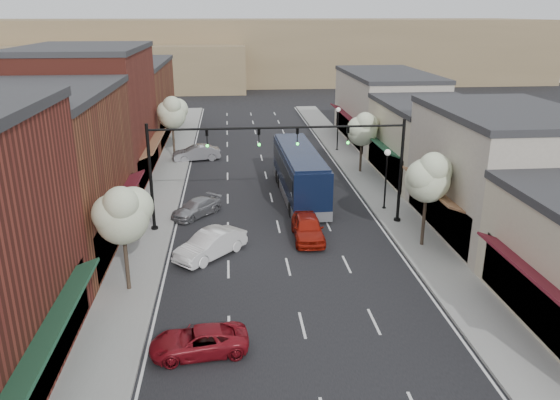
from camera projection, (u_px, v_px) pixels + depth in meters
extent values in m
plane|color=black|center=(292.00, 284.00, 28.35)|extent=(160.00, 160.00, 0.00)
cube|color=gray|center=(166.00, 182.00, 44.99)|extent=(2.80, 73.00, 0.15)
cube|color=gray|center=(365.00, 177.00, 46.48)|extent=(2.80, 73.00, 0.15)
cube|color=gray|center=(183.00, 182.00, 45.12)|extent=(0.25, 73.00, 0.17)
cube|color=gray|center=(349.00, 177.00, 46.35)|extent=(0.25, 73.00, 0.17)
cube|color=black|center=(37.00, 361.00, 19.41)|extent=(0.60, 11.90, 2.60)
cube|color=#1C472F|center=(54.00, 324.00, 18.99)|extent=(1.07, 9.80, 0.49)
cube|color=brown|center=(33.00, 175.00, 31.27)|extent=(9.00, 14.00, 9.00)
cube|color=#2D2D30|center=(21.00, 93.00, 29.73)|extent=(9.20, 14.10, 0.40)
cube|color=black|center=(113.00, 220.00, 32.58)|extent=(0.60, 11.90, 2.60)
cube|color=#56131D|center=(125.00, 196.00, 32.16)|extent=(1.07, 9.80, 0.49)
cube|color=maroon|center=(89.00, 118.00, 44.20)|extent=(9.00, 14.00, 10.50)
cube|color=#2D2D30|center=(81.00, 48.00, 42.42)|extent=(9.20, 14.10, 0.40)
cube|color=black|center=(146.00, 160.00, 45.76)|extent=(0.60, 11.90, 2.60)
cube|color=#8C603F|center=(154.00, 143.00, 45.34)|extent=(1.07, 9.80, 0.49)
cube|color=brown|center=(125.00, 102.00, 59.66)|extent=(9.00, 18.00, 8.00)
cube|color=#2D2D30|center=(122.00, 63.00, 58.29)|extent=(9.20, 18.10, 0.40)
cube|color=black|center=(166.00, 124.00, 60.82)|extent=(0.60, 15.30, 2.60)
cube|color=#1C472F|center=(172.00, 110.00, 60.40)|extent=(1.07, 12.60, 0.49)
cube|color=black|center=(545.00, 306.00, 23.07)|extent=(0.60, 10.20, 2.60)
cube|color=#56131D|center=(533.00, 275.00, 22.51)|extent=(1.07, 8.40, 0.49)
cube|color=#B3A899|center=(501.00, 175.00, 33.99)|extent=(8.00, 12.00, 7.50)
cube|color=#2D2D30|center=(510.00, 112.00, 32.70)|extent=(8.20, 12.10, 0.40)
cube|color=black|center=(440.00, 209.00, 34.36)|extent=(0.60, 10.20, 2.60)
cube|color=#8C603F|center=(430.00, 187.00, 33.80)|extent=(1.07, 8.40, 0.49)
cube|color=#C3B89B|center=(432.00, 143.00, 45.53)|extent=(8.00, 12.00, 6.00)
cube|color=#2D2D30|center=(435.00, 105.00, 44.48)|extent=(8.20, 12.10, 0.40)
cube|color=black|center=(387.00, 161.00, 45.66)|extent=(0.60, 10.20, 2.60)
cube|color=#1C472F|center=(379.00, 143.00, 45.10)|extent=(1.07, 8.40, 0.49)
cube|color=#B3A899|center=(386.00, 109.00, 58.54)|extent=(8.00, 16.00, 7.00)
cube|color=#2D2D30|center=(388.00, 74.00, 57.33)|extent=(8.20, 16.10, 0.40)
cube|color=black|center=(351.00, 127.00, 58.83)|extent=(0.60, 13.60, 2.60)
cube|color=#56131D|center=(345.00, 114.00, 58.27)|extent=(1.07, 11.20, 0.49)
cube|color=#7A6647|center=(242.00, 50.00, 111.09)|extent=(120.00, 30.00, 12.00)
cube|color=#7A6647|center=(105.00, 67.00, 98.25)|extent=(50.00, 20.00, 8.00)
cylinder|color=black|center=(397.00, 220.00, 36.53)|extent=(0.44, 0.44, 0.30)
cylinder|color=black|center=(401.00, 172.00, 35.44)|extent=(0.20, 0.20, 7.00)
cylinder|color=black|center=(342.00, 126.00, 34.08)|extent=(8.00, 0.14, 0.14)
imported|color=black|center=(348.00, 136.00, 34.31)|extent=(0.18, 0.46, 1.10)
sphere|color=#19E533|center=(348.00, 143.00, 34.33)|extent=(0.18, 0.18, 0.18)
imported|color=black|center=(297.00, 137.00, 34.03)|extent=(0.18, 0.46, 1.10)
sphere|color=#19E533|center=(297.00, 144.00, 34.05)|extent=(0.18, 0.18, 0.18)
cylinder|color=black|center=(155.00, 229.00, 35.12)|extent=(0.44, 0.44, 0.30)
cylinder|color=black|center=(151.00, 179.00, 34.03)|extent=(0.20, 0.20, 7.00)
cylinder|color=black|center=(213.00, 129.00, 33.37)|extent=(8.00, 0.14, 0.14)
imported|color=black|center=(207.00, 139.00, 33.53)|extent=(0.18, 0.46, 1.10)
sphere|color=#19E533|center=(207.00, 146.00, 33.56)|extent=(0.18, 0.18, 0.18)
imported|color=black|center=(259.00, 138.00, 33.81)|extent=(0.18, 0.46, 1.10)
sphere|color=#19E533|center=(259.00, 145.00, 33.84)|extent=(0.18, 0.18, 0.18)
cylinder|color=#47382B|center=(424.00, 218.00, 32.24)|extent=(0.20, 0.20, 3.71)
sphere|color=beige|center=(427.00, 180.00, 31.48)|extent=(2.60, 2.60, 2.60)
sphere|color=beige|center=(435.00, 171.00, 31.66)|extent=(2.00, 2.00, 2.00)
sphere|color=beige|center=(423.00, 176.00, 31.05)|extent=(1.90, 1.90, 1.90)
sphere|color=beige|center=(434.00, 167.00, 30.72)|extent=(1.70, 1.70, 1.70)
cylinder|color=#47382B|center=(361.00, 154.00, 47.36)|extent=(0.20, 0.20, 3.33)
sphere|color=beige|center=(362.00, 131.00, 46.68)|extent=(2.60, 2.60, 2.60)
sphere|color=beige|center=(367.00, 125.00, 46.87)|extent=(2.00, 2.00, 2.00)
sphere|color=beige|center=(358.00, 128.00, 46.26)|extent=(1.90, 1.90, 1.90)
sphere|color=beige|center=(365.00, 122.00, 45.95)|extent=(1.70, 1.70, 1.70)
cylinder|color=#47382B|center=(126.00, 259.00, 27.04)|extent=(0.20, 0.20, 3.52)
sphere|color=beige|center=(122.00, 218.00, 26.32)|extent=(2.60, 2.60, 2.60)
sphere|color=beige|center=(133.00, 207.00, 26.51)|extent=(2.00, 2.00, 2.00)
sphere|color=beige|center=(112.00, 214.00, 25.90)|extent=(1.90, 1.90, 1.90)
sphere|color=beige|center=(121.00, 204.00, 25.58)|extent=(1.70, 1.70, 1.70)
cylinder|color=#47382B|center=(174.00, 140.00, 51.46)|extent=(0.20, 0.20, 3.84)
sphere|color=beige|center=(172.00, 115.00, 50.68)|extent=(2.60, 2.60, 2.60)
sphere|color=beige|center=(177.00, 109.00, 50.85)|extent=(2.00, 2.00, 2.00)
sphere|color=beige|center=(167.00, 112.00, 50.24)|extent=(1.90, 1.90, 1.90)
sphere|color=beige|center=(172.00, 105.00, 49.90)|extent=(1.70, 1.70, 1.70)
cylinder|color=black|center=(384.00, 209.00, 38.89)|extent=(0.28, 0.28, 0.20)
cylinder|color=black|center=(386.00, 183.00, 38.27)|extent=(0.12, 0.12, 4.00)
sphere|color=white|center=(388.00, 152.00, 37.54)|extent=(0.44, 0.44, 0.44)
cylinder|color=black|center=(337.00, 150.00, 55.36)|extent=(0.28, 0.28, 0.20)
cylinder|color=black|center=(338.00, 132.00, 54.74)|extent=(0.12, 0.12, 4.00)
sphere|color=white|center=(338.00, 110.00, 54.01)|extent=(0.44, 0.44, 0.44)
cube|color=black|center=(299.00, 172.00, 41.09)|extent=(2.92, 12.08, 3.06)
cube|color=#595B60|center=(299.00, 190.00, 41.56)|extent=(2.94, 12.10, 0.70)
cube|color=black|center=(299.00, 166.00, 40.96)|extent=(2.95, 11.12, 1.10)
cube|color=black|center=(300.00, 151.00, 40.58)|extent=(2.70, 11.60, 0.25)
cube|color=black|center=(314.00, 188.00, 35.30)|extent=(2.08, 0.13, 1.20)
cylinder|color=black|center=(292.00, 209.00, 37.49)|extent=(0.35, 1.05, 1.04)
cylinder|color=black|center=(325.00, 208.00, 37.76)|extent=(0.35, 1.05, 1.04)
cylinder|color=black|center=(278.00, 176.00, 45.01)|extent=(0.35, 1.05, 1.04)
cylinder|color=black|center=(306.00, 176.00, 45.28)|extent=(0.35, 1.05, 1.04)
cylinder|color=black|center=(280.00, 181.00, 43.69)|extent=(0.35, 1.05, 1.04)
cylinder|color=black|center=(309.00, 180.00, 43.96)|extent=(0.35, 1.05, 1.04)
imported|color=#9C170B|center=(308.00, 228.00, 33.65)|extent=(1.91, 4.53, 1.53)
imported|color=maroon|center=(199.00, 341.00, 22.40)|extent=(4.23, 2.30, 1.13)
imported|color=silver|center=(211.00, 244.00, 31.25)|extent=(4.34, 4.48, 1.53)
imported|color=#929397|center=(196.00, 208.00, 37.60)|extent=(3.85, 4.09, 1.16)
imported|color=#99999E|center=(196.00, 153.00, 51.67)|extent=(4.64, 2.37, 1.46)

